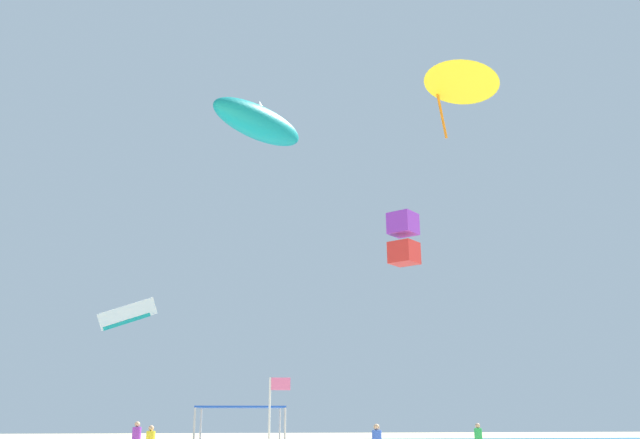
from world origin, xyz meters
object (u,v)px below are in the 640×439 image
banner_flag (272,421)px  canopy_tent (241,409)px  person_rightmost (136,437)px  kite_box_purple (403,238)px  person_leftmost (478,437)px  kite_parafoil_white (128,314)px  kite_inflatable_teal (258,122)px  kite_delta_yellow (462,78)px

banner_flag → canopy_tent: bearing=100.6°
person_rightmost → kite_box_purple: (13.55, 0.73, 10.39)m
person_rightmost → kite_box_purple: size_ratio=0.60×
canopy_tent → person_leftmost: size_ratio=2.05×
kite_box_purple → kite_parafoil_white: (-16.18, 9.03, -3.16)m
kite_inflatable_teal → kite_parafoil_white: bearing=-63.5°
kite_box_purple → kite_parafoil_white: kite_box_purple is taller
person_leftmost → banner_flag: size_ratio=0.53×
person_leftmost → canopy_tent: bearing=-20.7°
person_leftmost → kite_box_purple: kite_box_purple is taller
kite_delta_yellow → person_rightmost: bearing=-149.3°
person_rightmost → kite_inflatable_teal: bearing=122.2°
person_rightmost → kite_delta_yellow: (14.03, -8.90, 15.10)m
kite_parafoil_white → kite_box_purple: bearing=145.1°
banner_flag → kite_delta_yellow: bearing=33.5°
kite_delta_yellow → kite_parafoil_white: kite_delta_yellow is taller
kite_box_purple → person_leftmost: bearing=-149.8°
banner_flag → person_leftmost: bearing=52.5°
person_leftmost → kite_box_purple: (-3.27, 0.78, 10.45)m
person_leftmost → kite_delta_yellow: bearing=13.4°
canopy_tent → kite_delta_yellow: 16.59m
banner_flag → kite_inflatable_teal: (-0.48, 21.11, 18.94)m
person_rightmost → kite_box_purple: 17.09m
canopy_tent → person_leftmost: 15.18m
person_rightmost → kite_inflatable_teal: 21.63m
kite_inflatable_teal → kite_box_purple: kite_inflatable_teal is taller
banner_flag → kite_inflatable_teal: 28.36m
canopy_tent → kite_box_purple: (8.59, 10.17, 9.16)m
banner_flag → kite_delta_yellow: kite_delta_yellow is taller
banner_flag → kite_parafoil_white: 26.30m
canopy_tent → kite_delta_yellow: kite_delta_yellow is taller
person_leftmost → kite_parafoil_white: kite_parafoil_white is taller
person_leftmost → person_rightmost: (-16.82, 0.05, 0.06)m
kite_inflatable_teal → kite_parafoil_white: (-8.03, 2.96, -12.58)m
canopy_tent → banner_flag: (0.91, -4.87, -0.35)m
canopy_tent → kite_inflatable_teal: (0.43, 16.24, 18.59)m
kite_inflatable_teal → kite_box_purple: (8.15, -6.07, -9.43)m
person_rightmost → kite_box_purple: kite_box_purple is taller
person_leftmost → kite_inflatable_teal: size_ratio=0.22×
kite_box_purple → kite_delta_yellow: bearing=136.5°
canopy_tent → kite_box_purple: bearing=49.8°
kite_parafoil_white → canopy_tent: bearing=105.8°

